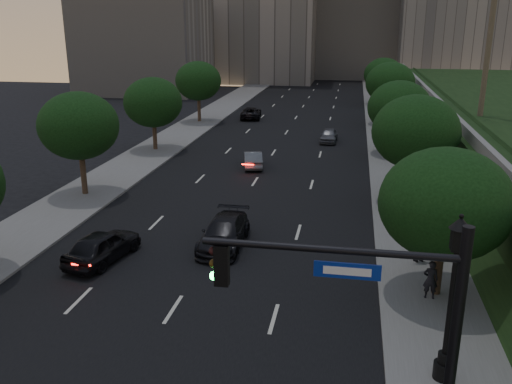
% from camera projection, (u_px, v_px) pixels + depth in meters
% --- Properties ---
extents(road_surface, '(16.00, 140.00, 0.02)m').
position_uv_depth(road_surface, '(270.00, 158.00, 44.72)').
color(road_surface, black).
rests_on(road_surface, ground).
extents(sidewalk_right, '(4.50, 140.00, 0.15)m').
position_uv_depth(sidewalk_right, '(397.00, 163.00, 42.98)').
color(sidewalk_right, slate).
rests_on(sidewalk_right, ground).
extents(sidewalk_left, '(4.50, 140.00, 0.15)m').
position_uv_depth(sidewalk_left, '(152.00, 152.00, 46.43)').
color(sidewalk_left, slate).
rests_on(sidewalk_left, ground).
extents(parapet_wall, '(0.35, 90.00, 0.70)m').
position_uv_depth(parapet_wall, '(450.00, 115.00, 39.26)').
color(parapet_wall, slate).
rests_on(parapet_wall, embankment).
extents(office_block_mid, '(22.00, 18.00, 26.00)m').
position_uv_depth(office_block_mid, '(356.00, 10.00, 107.35)').
color(office_block_mid, '#AAA69C').
rests_on(office_block_mid, ground).
extents(office_block_filler, '(18.00, 16.00, 14.00)m').
position_uv_depth(office_block_filler, '(145.00, 47.00, 84.53)').
color(office_block_filler, '#AAA69C').
rests_on(office_block_filler, ground).
extents(tree_right_a, '(5.20, 5.20, 6.24)m').
position_uv_depth(tree_right_a, '(445.00, 204.00, 21.13)').
color(tree_right_a, '#38281C').
rests_on(tree_right_a, ground).
extents(tree_right_b, '(5.20, 5.20, 6.74)m').
position_uv_depth(tree_right_b, '(416.00, 132.00, 32.24)').
color(tree_right_b, '#38281C').
rests_on(tree_right_b, ground).
extents(tree_right_c, '(5.20, 5.20, 6.24)m').
position_uv_depth(tree_right_c, '(399.00, 108.00, 44.59)').
color(tree_right_c, '#38281C').
rests_on(tree_right_c, ground).
extents(tree_right_d, '(5.20, 5.20, 6.74)m').
position_uv_depth(tree_right_d, '(390.00, 83.00, 57.58)').
color(tree_right_d, '#38281C').
rests_on(tree_right_d, ground).
extents(tree_right_e, '(5.20, 5.20, 6.24)m').
position_uv_depth(tree_right_e, '(384.00, 75.00, 71.80)').
color(tree_right_e, '#38281C').
rests_on(tree_right_e, ground).
extents(tree_left_b, '(5.00, 5.00, 6.71)m').
position_uv_depth(tree_left_b, '(79.00, 126.00, 33.82)').
color(tree_left_b, '#38281C').
rests_on(tree_left_b, ground).
extents(tree_left_c, '(5.00, 5.00, 6.34)m').
position_uv_depth(tree_left_c, '(153.00, 102.00, 46.13)').
color(tree_left_c, '#38281C').
rests_on(tree_left_c, ground).
extents(tree_left_d, '(5.00, 5.00, 6.71)m').
position_uv_depth(tree_left_d, '(198.00, 81.00, 59.16)').
color(tree_left_d, '#38281C').
rests_on(tree_left_d, ground).
extents(traffic_signal_mast, '(5.68, 0.56, 7.00)m').
position_uv_depth(traffic_signal_mast, '(398.00, 366.00, 11.77)').
color(traffic_signal_mast, black).
rests_on(traffic_signal_mast, ground).
extents(street_lamp, '(0.64, 0.64, 5.62)m').
position_uv_depth(street_lamp, '(450.00, 307.00, 16.23)').
color(street_lamp, black).
rests_on(street_lamp, ground).
extents(sedan_near_left, '(2.58, 4.67, 1.50)m').
position_uv_depth(sedan_near_left, '(103.00, 246.00, 25.42)').
color(sedan_near_left, black).
rests_on(sedan_near_left, ground).
extents(sedan_mid_left, '(2.15, 4.05, 1.27)m').
position_uv_depth(sedan_mid_left, '(253.00, 159.00, 41.83)').
color(sedan_mid_left, slate).
rests_on(sedan_mid_left, ground).
extents(sedan_far_left, '(2.68, 4.95, 1.32)m').
position_uv_depth(sedan_far_left, '(251.00, 113.00, 62.72)').
color(sedan_far_left, black).
rests_on(sedan_far_left, ground).
extents(sedan_near_right, '(2.03, 4.94, 1.43)m').
position_uv_depth(sedan_near_right, '(224.00, 233.00, 27.07)').
color(sedan_near_right, black).
rests_on(sedan_near_right, ground).
extents(sedan_far_right, '(1.64, 3.80, 1.28)m').
position_uv_depth(sedan_far_right, '(329.00, 135.00, 50.56)').
color(sedan_far_right, slate).
rests_on(sedan_far_right, ground).
extents(pedestrian_a, '(0.59, 0.39, 1.62)m').
position_uv_depth(pedestrian_a, '(431.00, 280.00, 21.65)').
color(pedestrian_a, black).
rests_on(pedestrian_a, sidewalk_right).
extents(pedestrian_b, '(0.79, 0.63, 1.57)m').
position_uv_depth(pedestrian_b, '(435.00, 240.00, 25.58)').
color(pedestrian_b, black).
rests_on(pedestrian_b, sidewalk_right).
extents(pedestrian_c, '(1.19, 0.91, 1.88)m').
position_uv_depth(pedestrian_c, '(421.00, 243.00, 24.91)').
color(pedestrian_c, black).
rests_on(pedestrian_c, sidewalk_right).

